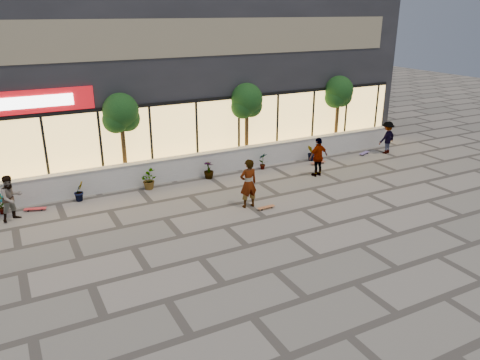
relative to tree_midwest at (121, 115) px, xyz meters
name	(u,v)px	position (x,y,z in m)	size (l,w,h in m)	color
ground	(290,236)	(3.50, -7.70, -2.99)	(80.00, 80.00, 0.00)	gray
planter_wall	(206,164)	(3.50, -0.70, -2.46)	(22.00, 0.42, 1.04)	silver
retail_building	(162,68)	(3.50, 4.79, 1.26)	(24.00, 9.17, 8.50)	black
shrub_a	(1,204)	(-5.00, -1.25, -2.58)	(0.43, 0.29, 0.81)	black
shrub_b	(79,191)	(-2.20, -1.25, -2.58)	(0.45, 0.36, 0.81)	black
shrub_c	(148,180)	(0.60, -1.25, -2.58)	(0.73, 0.63, 0.81)	black
shrub_d	(209,170)	(3.40, -1.25, -2.58)	(0.45, 0.45, 0.81)	black
shrub_e	(263,161)	(6.20, -1.25, -2.58)	(0.43, 0.29, 0.81)	black
shrub_f	(311,153)	(9.00, -1.25, -2.58)	(0.45, 0.36, 0.81)	black
tree_midwest	(121,115)	(0.00, 0.00, 0.00)	(1.60, 1.50, 3.92)	#4B361B
tree_mideast	(247,103)	(6.00, 0.00, 0.00)	(1.60, 1.50, 3.92)	#4B361B
tree_east	(339,94)	(11.50, 0.00, 0.00)	(1.60, 1.50, 3.92)	#4B361B
skater_center	(248,183)	(3.43, -4.90, -2.03)	(0.70, 0.46, 1.92)	silver
skater_left	(11,198)	(-4.62, -2.01, -2.14)	(0.82, 0.64, 1.69)	tan
skater_right_near	(318,157)	(7.94, -3.22, -2.09)	(1.05, 0.44, 1.79)	silver
skater_right_far	(387,137)	(13.30, -1.98, -2.14)	(1.10, 0.63, 1.70)	maroon
skateboard_center	(266,207)	(3.93, -5.40, -2.91)	(0.73, 0.21, 0.09)	brown
skateboard_left	(35,209)	(-3.88, -1.50, -2.91)	(0.82, 0.44, 0.10)	red
skateboard_right_near	(318,162)	(9.00, -1.85, -2.90)	(0.85, 0.27, 0.10)	#9A4932
skateboard_right_far	(364,153)	(12.14, -1.65, -2.91)	(0.82, 0.48, 0.10)	#614E8F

